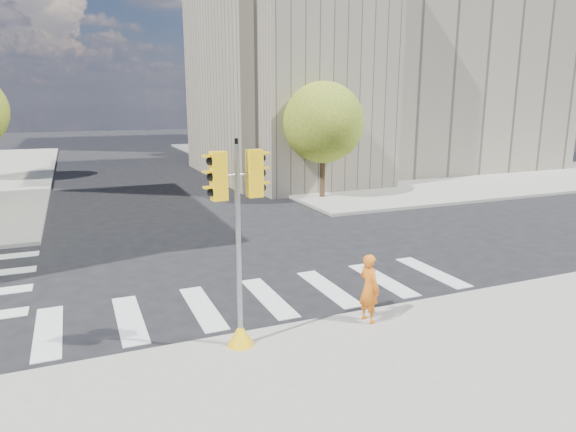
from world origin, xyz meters
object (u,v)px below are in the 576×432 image
(lamp_near, at_px, (300,111))
(lamp_far, at_px, (232,107))
(photographer, at_px, (369,288))
(traffic_signal, at_px, (239,262))

(lamp_near, relative_size, lamp_far, 1.00)
(lamp_near, bearing_deg, photographer, -109.49)
(lamp_near, relative_size, traffic_signal, 1.87)
(traffic_signal, bearing_deg, photographer, -5.82)
(photographer, bearing_deg, lamp_near, -30.58)
(lamp_near, distance_m, traffic_signal, 21.14)
(lamp_near, height_order, lamp_far, same)
(traffic_signal, height_order, photographer, traffic_signal)
(lamp_near, xyz_separation_m, photographer, (-6.58, -18.60, -3.62))
(lamp_far, distance_m, photographer, 33.45)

